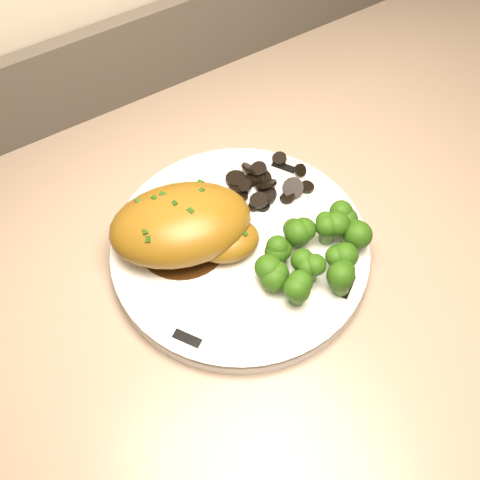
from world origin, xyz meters
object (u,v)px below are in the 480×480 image
counter (123,474)px  chicken_breast (186,226)px  broccoli_florets (317,252)px  plate (240,250)px

counter → chicken_breast: 0.51m
chicken_breast → broccoli_florets: 0.14m
counter → broccoli_florets: bearing=-7.3°
chicken_breast → counter: bearing=-145.4°
counter → broccoli_florets: size_ratio=15.13×
counter → plate: (0.23, 0.02, 0.43)m
chicken_breast → plate: bearing=-19.5°
counter → chicken_breast: counter is taller
plate → counter: bearing=-174.0°
plate → chicken_breast: 0.07m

